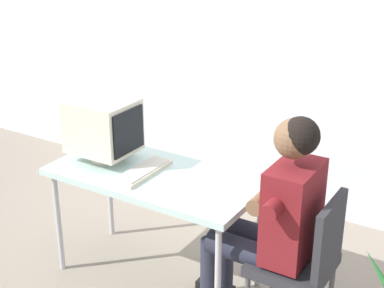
{
  "coord_description": "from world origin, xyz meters",
  "views": [
    {
      "loc": [
        1.84,
        -2.55,
        2.22
      ],
      "look_at": [
        0.26,
        0.0,
        0.99
      ],
      "focal_mm": 53.55,
      "sensor_mm": 36.0,
      "label": 1
    }
  ],
  "objects_px": {
    "desk": "(155,182)",
    "person_seated": "(272,215)",
    "crt_monitor": "(103,126)",
    "keyboard": "(143,171)",
    "office_chair": "(304,259)"
  },
  "relations": [
    {
      "from": "crt_monitor",
      "to": "office_chair",
      "type": "height_order",
      "value": "crt_monitor"
    },
    {
      "from": "desk",
      "to": "office_chair",
      "type": "bearing_deg",
      "value": -2.12
    },
    {
      "from": "keyboard",
      "to": "person_seated",
      "type": "height_order",
      "value": "person_seated"
    },
    {
      "from": "keyboard",
      "to": "person_seated",
      "type": "relative_size",
      "value": 0.34
    },
    {
      "from": "desk",
      "to": "person_seated",
      "type": "bearing_deg",
      "value": -2.65
    },
    {
      "from": "crt_monitor",
      "to": "keyboard",
      "type": "xyz_separation_m",
      "value": [
        0.33,
        -0.04,
        -0.21
      ]
    },
    {
      "from": "crt_monitor",
      "to": "office_chair",
      "type": "xyz_separation_m",
      "value": [
        1.38,
        -0.04,
        -0.47
      ]
    },
    {
      "from": "keyboard",
      "to": "person_seated",
      "type": "xyz_separation_m",
      "value": [
        0.85,
        0.0,
        -0.05
      ]
    },
    {
      "from": "desk",
      "to": "office_chair",
      "type": "relative_size",
      "value": 1.49
    },
    {
      "from": "crt_monitor",
      "to": "person_seated",
      "type": "bearing_deg",
      "value": -2.14
    },
    {
      "from": "office_chair",
      "to": "person_seated",
      "type": "relative_size",
      "value": 0.68
    },
    {
      "from": "desk",
      "to": "keyboard",
      "type": "bearing_deg",
      "value": -149.29
    },
    {
      "from": "keyboard",
      "to": "office_chair",
      "type": "relative_size",
      "value": 0.5
    },
    {
      "from": "crt_monitor",
      "to": "keyboard",
      "type": "distance_m",
      "value": 0.39
    },
    {
      "from": "desk",
      "to": "person_seated",
      "type": "height_order",
      "value": "person_seated"
    }
  ]
}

